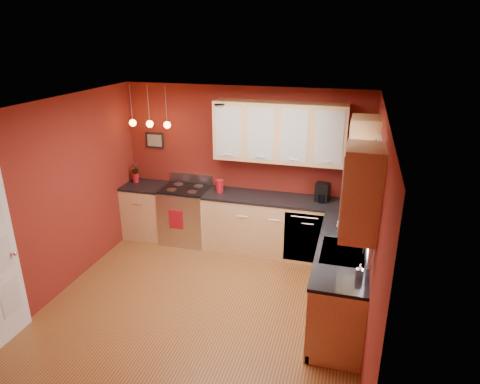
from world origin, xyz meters
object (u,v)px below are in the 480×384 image
(sink, at_px, (343,253))
(gas_range, at_px, (186,214))
(coffee_maker, at_px, (322,193))
(red_canister, at_px, (220,186))
(soap_pump, at_px, (360,271))

(sink, bearing_deg, gas_range, 150.22)
(coffee_maker, bearing_deg, sink, -64.55)
(gas_range, bearing_deg, sink, -29.78)
(red_canister, distance_m, coffee_maker, 1.63)
(red_canister, bearing_deg, coffee_maker, 1.19)
(gas_range, distance_m, red_canister, 0.82)
(red_canister, relative_size, soap_pump, 1.22)
(soap_pump, bearing_deg, sink, 109.24)
(coffee_maker, xyz_separation_m, soap_pump, (0.59, -2.10, -0.05))
(gas_range, xyz_separation_m, soap_pump, (2.81, -2.05, 0.54))
(red_canister, bearing_deg, soap_pump, -42.91)
(sink, bearing_deg, red_canister, 143.27)
(red_canister, relative_size, coffee_maker, 0.70)
(sink, relative_size, soap_pump, 4.19)
(sink, xyz_separation_m, red_canister, (-2.03, 1.51, 0.13))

